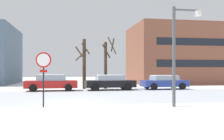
# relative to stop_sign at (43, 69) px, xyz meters

# --- Properties ---
(ground_plane) EXTENTS (120.00, 120.00, 0.00)m
(ground_plane) POSITION_rel_stop_sign_xyz_m (1.47, 1.41, -1.90)
(ground_plane) COLOR white
(road_surface) EXTENTS (80.00, 9.43, 0.00)m
(road_surface) POSITION_rel_stop_sign_xyz_m (1.47, 5.12, -1.90)
(road_surface) COLOR #B7BCC4
(road_surface) RESTS_ON ground
(stop_sign) EXTENTS (0.75, 0.19, 2.71)m
(stop_sign) POSITION_rel_stop_sign_xyz_m (0.00, 0.00, 0.00)
(stop_sign) COLOR black
(stop_sign) RESTS_ON ground
(street_lamp) EXTENTS (1.55, 0.36, 5.01)m
(street_lamp) POSITION_rel_stop_sign_xyz_m (6.71, -0.85, 1.19)
(street_lamp) COLOR #4C4F54
(street_lamp) RESTS_ON ground
(parked_car_red) EXTENTS (4.62, 2.24, 1.46)m
(parked_car_red) POSITION_rel_stop_sign_xyz_m (-0.31, 10.54, -1.16)
(parked_car_red) COLOR red
(parked_car_red) RESTS_ON ground
(parked_car_black) EXTENTS (4.66, 2.30, 1.41)m
(parked_car_black) POSITION_rel_stop_sign_xyz_m (5.03, 10.63, -1.18)
(parked_car_black) COLOR black
(parked_car_black) RESTS_ON ground
(parked_car_blue) EXTENTS (4.46, 2.27, 1.36)m
(parked_car_blue) POSITION_rel_stop_sign_xyz_m (10.37, 10.74, -1.20)
(parked_car_blue) COLOR #283D93
(parked_car_blue) RESTS_ON ground
(tree_far_left) EXTENTS (1.49, 1.79, 4.92)m
(tree_far_left) POSITION_rel_stop_sign_xyz_m (2.71, 12.49, 0.70)
(tree_far_left) COLOR #423326
(tree_far_left) RESTS_ON ground
(tree_far_mid) EXTENTS (1.58, 1.93, 5.10)m
(tree_far_mid) POSITION_rel_stop_sign_xyz_m (4.98, 12.65, 0.73)
(tree_far_mid) COLOR #423326
(tree_far_mid) RESTS_ON ground
(building_far_right) EXTENTS (15.83, 9.97, 8.16)m
(building_far_right) POSITION_rel_stop_sign_xyz_m (18.01, 21.61, 2.18)
(building_far_right) COLOR brown
(building_far_right) RESTS_ON ground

